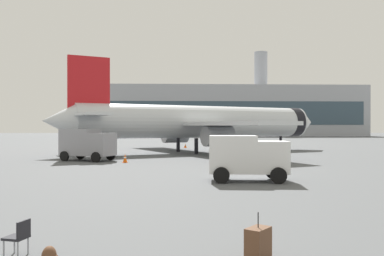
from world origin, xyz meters
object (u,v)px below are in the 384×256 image
safety_cone_far (261,147)px  gate_chair (19,235)px  cargo_van (247,156)px  rolling_suitcase (258,243)px  safety_cone_mid (185,146)px  safety_cone_near (125,158)px  airplane_at_gate (200,122)px  service_truck (87,143)px

safety_cone_far → gate_chair: 48.84m
cargo_van → rolling_suitcase: bearing=-99.0°
safety_cone_far → rolling_suitcase: (-9.92, -46.75, 0.07)m
safety_cone_mid → safety_cone_far: size_ratio=0.93×
cargo_van → safety_cone_near: size_ratio=6.15×
safety_cone_near → rolling_suitcase: size_ratio=0.68×
safety_cone_near → safety_cone_far: (16.19, 20.66, -0.04)m
airplane_at_gate → safety_cone_near: bearing=-118.5°
cargo_van → safety_cone_far: cargo_van is taller
service_truck → cargo_van: service_truck is taller
gate_chair → safety_cone_far: bearing=71.4°
safety_cone_near → safety_cone_mid: size_ratio=1.21×
service_truck → gate_chair: 27.94m
service_truck → rolling_suitcase: service_truck is taller
service_truck → rolling_suitcase: bearing=-70.5°
safety_cone_far → rolling_suitcase: bearing=-102.0°
cargo_van → safety_cone_far: 34.06m
safety_cone_mid → gate_chair: size_ratio=0.71×
service_truck → gate_chair: service_truck is taller
cargo_van → safety_cone_far: size_ratio=6.95×
safety_cone_near → gate_chair: 25.62m
safety_cone_mid → safety_cone_far: (10.36, -3.89, 0.02)m
rolling_suitcase → gate_chair: size_ratio=1.28×
service_truck → safety_cone_far: size_ratio=8.02×
cargo_van → gate_chair: (-7.83, -13.14, -0.95)m
rolling_suitcase → safety_cone_far: bearing=78.0°
airplane_at_gate → safety_cone_mid: bearing=97.6°
safety_cone_near → rolling_suitcase: 26.83m
cargo_van → rolling_suitcase: (-2.15, -13.60, -1.06)m
cargo_van → safety_cone_mid: size_ratio=7.45×
service_truck → cargo_van: bearing=-50.1°
safety_cone_mid → safety_cone_far: 11.07m
gate_chair → service_truck: bearing=98.8°
rolling_suitcase → airplane_at_gate: bearing=88.5°
service_truck → rolling_suitcase: size_ratio=4.80×
service_truck → safety_cone_mid: (9.50, 22.58, -1.30)m
service_truck → cargo_van: (12.08, -14.45, -0.16)m
safety_cone_mid → rolling_suitcase: size_ratio=0.56×
safety_cone_near → cargo_van: bearing=-56.0°
cargo_van → gate_chair: 15.32m
cargo_van → rolling_suitcase: cargo_van is taller
cargo_van → safety_cone_near: 15.09m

